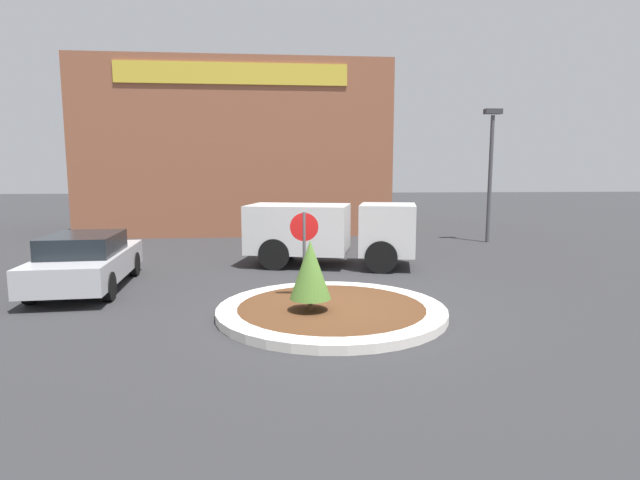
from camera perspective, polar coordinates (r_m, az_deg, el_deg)
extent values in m
plane|color=#2D2D30|center=(10.26, 1.30, -8.52)|extent=(120.00, 120.00, 0.00)
cylinder|color=silver|center=(10.23, 1.30, -8.05)|extent=(4.64, 4.64, 0.17)
cylinder|color=#4C2D19|center=(10.23, 1.30, -8.04)|extent=(3.80, 3.80, 0.17)
cylinder|color=#4C4C51|center=(10.75, -1.81, -2.20)|extent=(0.07, 0.07, 2.03)
cylinder|color=#B71414|center=(10.65, -1.83, 1.49)|extent=(0.61, 0.03, 0.61)
cylinder|color=brown|center=(9.87, -1.11, -7.37)|extent=(0.08, 0.08, 0.24)
cone|color=#4C752D|center=(9.71, -1.12, -3.39)|extent=(0.81, 0.81, 1.16)
cube|color=silver|center=(15.16, 7.73, 1.24)|extent=(2.03, 2.24, 1.50)
cube|color=silver|center=(15.46, -2.45, 1.35)|extent=(3.43, 2.68, 1.46)
cube|color=black|center=(15.14, 9.90, 2.19)|extent=(0.45, 1.66, 0.53)
cylinder|color=black|center=(16.17, 7.21, -0.86)|extent=(0.96, 0.44, 0.94)
cylinder|color=black|center=(14.35, 7.00, -1.95)|extent=(0.96, 0.44, 0.94)
cylinder|color=black|center=(16.56, -3.70, -0.61)|extent=(0.96, 0.44, 0.94)
cylinder|color=black|center=(14.78, -5.25, -1.64)|extent=(0.96, 0.44, 0.94)
cube|color=#93563D|center=(25.23, -9.25, 10.04)|extent=(14.04, 6.00, 7.84)
cube|color=gold|center=(22.57, -10.01, 18.25)|extent=(9.82, 0.08, 0.90)
cube|color=#B7B7BC|center=(13.67, -25.01, -2.58)|extent=(2.09, 4.63, 0.62)
cube|color=black|center=(13.37, -25.41, -0.42)|extent=(1.71, 2.27, 0.48)
cylinder|color=black|center=(15.27, -26.49, -2.66)|extent=(0.24, 0.67, 0.66)
cylinder|color=black|center=(14.86, -20.45, -2.59)|extent=(0.24, 0.67, 0.66)
cylinder|color=black|center=(12.68, -30.23, -4.89)|extent=(0.24, 0.67, 0.66)
cylinder|color=black|center=(12.18, -23.01, -4.92)|extent=(0.24, 0.67, 0.66)
cylinder|color=#4C4C51|center=(21.62, 18.85, 6.54)|extent=(0.16, 0.16, 5.14)
cube|color=#38383D|center=(21.75, 19.18, 13.71)|extent=(0.70, 0.30, 0.20)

